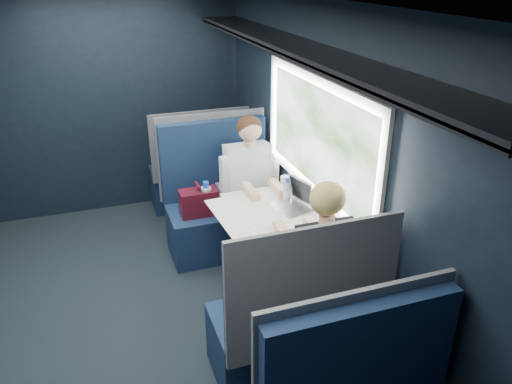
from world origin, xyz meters
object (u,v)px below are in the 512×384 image
object	(u,v)px
woman	(320,261)
bottle_small	(287,191)
seat_row_front	(198,172)
laptop	(296,200)
man	(251,181)
table	(272,223)
seat_bay_near	(220,207)
seat_bay_far	(294,323)
cup	(285,182)

from	to	relation	value
woman	bottle_small	xyz separation A→B (m)	(0.13, 0.89, 0.10)
seat_row_front	laptop	distance (m)	1.84
seat_row_front	man	xyz separation A→B (m)	(0.25, -1.10, 0.31)
woman	laptop	bearing A→B (deg)	78.74
table	bottle_small	distance (m)	0.31
seat_bay_near	bottle_small	world-z (taller)	seat_bay_near
woman	man	bearing A→B (deg)	90.00
seat_bay_far	table	bearing A→B (deg)	78.22
seat_bay_far	man	world-z (taller)	man
table	seat_row_front	xyz separation A→B (m)	(-0.18, 1.80, -0.25)
seat_bay_far	cup	world-z (taller)	seat_bay_far
seat_bay_far	laptop	distance (m)	1.08
man	bottle_small	world-z (taller)	man
seat_bay_far	seat_bay_near	bearing A→B (deg)	90.35
table	seat_bay_near	xyz separation A→B (m)	(-0.19, 0.87, -0.24)
table	woman	bearing A→B (deg)	-84.55
seat_bay_far	cup	xyz separation A→B (m)	(0.47, 1.31, 0.38)
seat_row_front	laptop	size ratio (longest dim) A/B	3.07
seat_bay_far	seat_row_front	distance (m)	2.67
table	woman	world-z (taller)	woman
seat_bay_near	laptop	world-z (taller)	seat_bay_near
laptop	seat_bay_far	bearing A→B (deg)	-113.48
seat_bay_near	man	xyz separation A→B (m)	(0.26, -0.17, 0.30)
seat_bay_far	woman	bearing A→B (deg)	33.82
seat_bay_near	bottle_small	size ratio (longest dim) A/B	6.18
laptop	cup	distance (m)	0.40
bottle_small	seat_bay_far	bearing A→B (deg)	-109.69
table	man	xyz separation A→B (m)	(0.07, 0.70, 0.06)
man	cup	xyz separation A→B (m)	(0.22, -0.26, 0.07)
seat_bay_near	cup	size ratio (longest dim) A/B	12.69
cup	woman	bearing A→B (deg)	-100.71
seat_bay_near	seat_bay_far	xyz separation A→B (m)	(0.01, -1.74, -0.01)
seat_bay_near	seat_row_front	distance (m)	0.93
table	bottle_small	world-z (taller)	bottle_small
man	laptop	bearing A→B (deg)	-77.04
seat_bay_near	seat_row_front	xyz separation A→B (m)	(0.01, 0.93, -0.01)
bottle_small	laptop	bearing A→B (deg)	-80.68
seat_bay_far	bottle_small	world-z (taller)	seat_bay_far
seat_bay_near	seat_bay_far	bearing A→B (deg)	-89.65
bottle_small	seat_row_front	bearing A→B (deg)	103.17
seat_row_front	bottle_small	bearing A→B (deg)	-76.83
laptop	seat_bay_near	bearing A→B (deg)	116.55
seat_bay_near	man	world-z (taller)	man
seat_bay_far	bottle_small	size ratio (longest dim) A/B	6.18
man	bottle_small	bearing A→B (deg)	-76.10
bottle_small	cup	size ratio (longest dim) A/B	2.06
seat_bay_far	bottle_small	xyz separation A→B (m)	(0.38, 1.06, 0.42)
laptop	bottle_small	distance (m)	0.14
man	table	bearing A→B (deg)	-95.52
table	seat_row_front	bearing A→B (deg)	95.80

